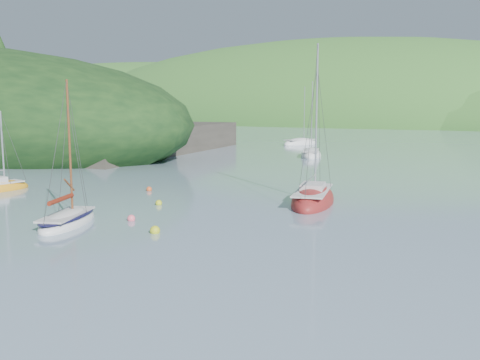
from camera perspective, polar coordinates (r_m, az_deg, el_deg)
The scene contains 7 objects.
ground at distance 26.11m, azimuth -11.01°, elevation -6.17°, with size 700.00×700.00×0.00m, color gray.
shoreline_hills at distance 192.95m, azimuth 23.74°, elevation 5.59°, with size 690.00×135.00×56.00m.
daysailer_white at distance 30.00m, azimuth -17.92°, elevation -4.16°, with size 3.96×5.68×8.22m.
sloop_red at distance 34.85m, azimuth 7.79°, elevation -2.13°, with size 4.55×7.91×11.08m.
distant_sloop_a at distance 65.24m, azimuth 7.58°, elevation 2.62°, with size 4.89×7.30×9.84m.
distant_sloop_c at distance 84.13m, azimuth 6.44°, elevation 3.88°, with size 4.39×7.27×9.80m.
mooring_buoys at distance 30.76m, azimuth -4.00°, elevation -3.63°, with size 23.69×10.61×0.51m.
Camera 1 is at (17.25, -18.53, 6.40)m, focal length 40.00 mm.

